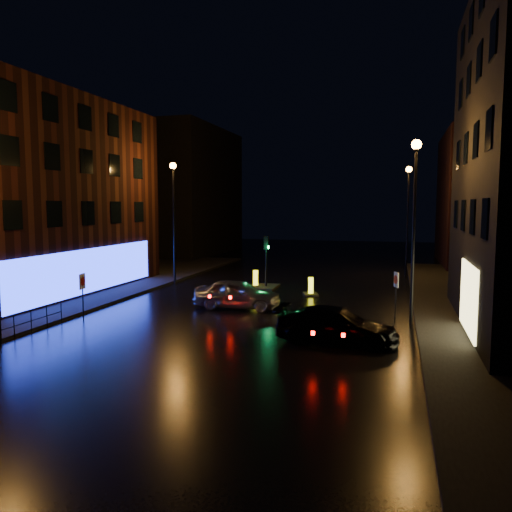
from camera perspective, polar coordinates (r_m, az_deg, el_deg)
The scene contains 16 objects.
ground at distance 19.77m, azimuth -5.91°, elevation -10.24°, with size 120.00×120.00×0.00m, color black.
pavement_left at distance 33.62m, azimuth -23.33°, elevation -3.88°, with size 12.00×44.00×0.15m, color black.
building_left at distance 34.17m, azimuth -25.69°, elevation 6.15°, with size 10.00×18.00×12.00m, color black.
building_far_left at distance 57.49m, azimuth -7.89°, elevation 7.30°, with size 8.00×16.00×14.00m, color black.
building_far_right at distance 50.26m, azimuth 25.05°, elevation 5.89°, with size 8.00×14.00×12.00m, color black.
street_lamp_lfar at distance 34.96m, azimuth -9.40°, elevation 5.91°, with size 0.44×0.44×8.37m.
street_lamp_rnear at distance 23.64m, azimuth 17.67°, elevation 5.79°, with size 0.44×0.44×8.37m.
street_lamp_rfar at distance 39.64m, azimuth 16.97°, elevation 5.71°, with size 0.44×0.44×8.37m.
traffic_signal at distance 33.07m, azimuth 1.16°, elevation -2.80°, with size 1.40×2.40×3.45m.
guard_railing at distance 22.94m, azimuth -25.95°, elevation -6.64°, with size 0.05×6.04×1.00m.
silver_hatchback at distance 26.52m, azimuth -2.13°, elevation -4.36°, with size 1.83×4.56×1.55m, color #B1B5B9.
dark_sedan at distance 20.26m, azimuth 9.20°, elevation -7.83°, with size 1.97×4.85×1.41m, color black.
bollard_near at distance 30.67m, azimuth 6.27°, elevation -4.02°, with size 1.16×1.43×1.09m.
bollard_far at distance 33.54m, azimuth -0.05°, elevation -3.13°, with size 0.94×1.34×1.12m.
road_sign_left at distance 25.15m, azimuth -19.22°, elevation -3.19°, with size 0.14×0.54×2.22m.
road_sign_right at distance 25.18m, azimuth 15.72°, elevation -3.06°, with size 0.24×0.52×2.23m.
Camera 1 is at (7.09, -17.63, 5.46)m, focal length 35.00 mm.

